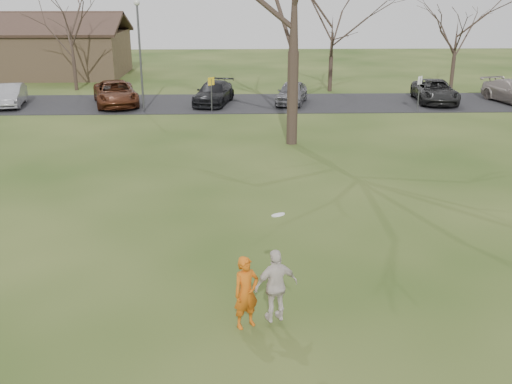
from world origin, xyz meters
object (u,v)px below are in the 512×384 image
at_px(car_4, 292,93).
at_px(lamp_post, 139,42).
at_px(car_2, 116,93).
at_px(car_6, 435,91).
at_px(car_1, 10,95).
at_px(building, 0,52).
at_px(catching_play, 276,285).
at_px(player_defender, 246,293).
at_px(car_3, 214,93).

height_order(car_4, lamp_post, lamp_post).
height_order(car_2, car_6, car_2).
height_order(car_1, car_2, car_2).
xyz_separation_m(car_4, building, (-22.87, 13.30, 1.21)).
height_order(catching_play, building, building).
bearing_deg(car_4, lamp_post, -151.89).
bearing_deg(car_1, car_4, -9.41).
relative_size(player_defender, catching_play, 0.64).
bearing_deg(car_2, car_1, 164.97).
bearing_deg(car_4, car_1, -164.86).
height_order(player_defender, car_4, player_defender).
bearing_deg(car_3, building, 155.48).
relative_size(car_2, lamp_post, 0.84).
bearing_deg(catching_play, car_6, 65.19).
bearing_deg(car_6, car_2, -172.54).
bearing_deg(car_2, building, 115.65).
relative_size(catching_play, building, 0.12).
bearing_deg(building, car_1, -67.45).
height_order(player_defender, car_6, player_defender).
xyz_separation_m(car_6, catching_play, (-11.64, -25.17, 0.21)).
bearing_deg(car_6, lamp_post, -166.02).
xyz_separation_m(car_3, lamp_post, (-4.02, -2.29, 3.26)).
bearing_deg(lamp_post, car_2, 134.59).
distance_m(car_6, building, 34.54).
distance_m(car_1, car_2, 6.36).
height_order(player_defender, car_2, player_defender).
bearing_deg(lamp_post, catching_play, -74.59).
relative_size(player_defender, car_3, 0.35).
xyz_separation_m(car_6, building, (-31.92, 13.14, 1.20)).
distance_m(car_6, catching_play, 27.73).
bearing_deg(lamp_post, building, 132.09).
xyz_separation_m(player_defender, lamp_post, (-5.66, 22.83, 3.17)).
height_order(catching_play, lamp_post, lamp_post).
height_order(player_defender, catching_play, catching_play).
height_order(car_1, car_3, car_3).
relative_size(player_defender, car_2, 0.30).
height_order(player_defender, building, building).
bearing_deg(car_2, car_3, -13.46).
distance_m(building, lamp_post, 20.99).
relative_size(player_defender, car_4, 0.40).
bearing_deg(building, car_2, -48.30).
distance_m(car_1, lamp_post, 9.17).
relative_size(player_defender, car_1, 0.40).
bearing_deg(catching_play, car_3, 95.16).
bearing_deg(player_defender, catching_play, -28.30).
xyz_separation_m(car_2, car_3, (6.01, 0.27, -0.06)).
bearing_deg(car_3, player_defender, -74.55).
distance_m(car_4, lamp_post, 9.70).
relative_size(catching_play, lamp_post, 0.40).
bearing_deg(car_6, car_1, -172.53).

